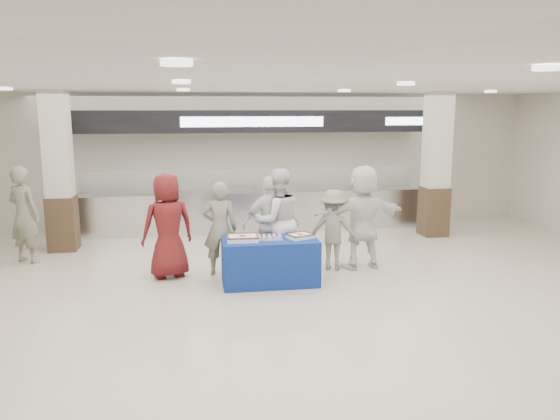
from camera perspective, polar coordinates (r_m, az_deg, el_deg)
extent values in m
plane|color=beige|center=(7.87, 1.69, -10.62)|extent=(14.00, 14.00, 0.00)
cube|color=silver|center=(12.90, -2.93, -0.13)|extent=(8.00, 0.80, 0.90)
cube|color=silver|center=(12.82, -2.95, 1.94)|extent=(8.00, 0.85, 0.04)
cube|color=white|center=(12.48, -2.81, 3.23)|extent=(7.60, 0.02, 0.50)
cube|color=black|center=(12.68, -3.03, 9.24)|extent=(8.40, 0.70, 0.50)
cube|color=white|center=(12.32, -2.83, 9.20)|extent=(3.20, 0.03, 0.22)
cube|color=white|center=(13.31, 13.85, 9.02)|extent=(1.40, 0.03, 0.18)
cube|color=#39291A|center=(11.90, -21.75, -1.29)|extent=(0.55, 0.55, 1.10)
cube|color=beige|center=(11.70, -22.28, 6.40)|extent=(0.50, 0.50, 2.10)
cube|color=#39291A|center=(12.83, 15.75, -0.12)|extent=(0.55, 0.55, 1.10)
cube|color=beige|center=(12.64, 16.12, 7.03)|extent=(0.50, 0.50, 2.10)
cube|color=navy|center=(8.97, -1.06, -5.39)|extent=(1.56, 0.79, 0.75)
cube|color=white|center=(8.78, -3.94, -2.99)|extent=(0.50, 0.40, 0.08)
cube|color=#4B2915|center=(8.77, -3.94, -2.66)|extent=(0.50, 0.40, 0.02)
cylinder|color=red|center=(8.77, -3.94, -2.71)|extent=(0.11, 0.11, 0.01)
cube|color=white|center=(8.95, 2.12, -2.76)|extent=(0.47, 0.43, 0.06)
cube|color=#4B2915|center=(8.94, 2.12, -2.49)|extent=(0.47, 0.43, 0.02)
cylinder|color=red|center=(8.94, 2.12, -2.54)|extent=(0.11, 0.11, 0.01)
cube|color=#B5B5BA|center=(8.86, -1.11, -3.04)|extent=(0.44, 0.34, 0.02)
imported|color=maroon|center=(9.39, -11.65, -1.62)|extent=(1.00, 0.80, 1.79)
imported|color=slate|center=(9.41, -6.29, -1.93)|extent=(0.65, 0.48, 1.63)
imported|color=white|center=(9.49, -0.26, -1.14)|extent=(1.02, 0.87, 1.83)
imported|color=white|center=(9.49, -0.94, -1.52)|extent=(1.04, 0.50, 1.71)
imported|color=slate|center=(9.74, 5.61, -2.07)|extent=(1.06, 0.85, 1.44)
imported|color=white|center=(9.85, 8.62, -0.72)|extent=(1.80, 0.81, 1.87)
imported|color=slate|center=(11.14, -25.19, -0.45)|extent=(0.79, 0.71, 1.81)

